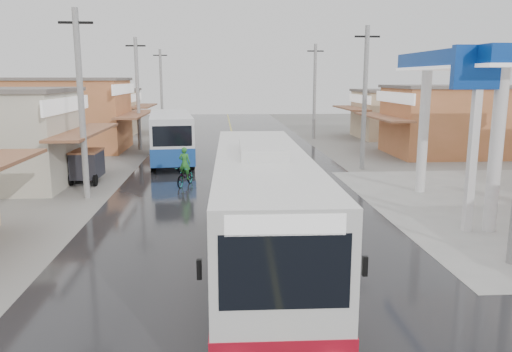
{
  "coord_description": "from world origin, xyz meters",
  "views": [
    {
      "loc": [
        -1.15,
        -12.78,
        5.16
      ],
      "look_at": [
        0.05,
        3.76,
        1.9
      ],
      "focal_mm": 35.0,
      "sensor_mm": 36.0,
      "label": 1
    }
  ],
  "objects_px": {
    "cyclist": "(185,173)",
    "tricycle_near": "(87,164)",
    "second_bus": "(171,136)",
    "coach_bus": "(262,212)"
  },
  "relations": [
    {
      "from": "cyclist",
      "to": "tricycle_near",
      "type": "xyz_separation_m",
      "value": [
        -4.94,
        1.15,
        0.31
      ]
    },
    {
      "from": "cyclist",
      "to": "second_bus",
      "type": "bearing_deg",
      "value": 119.6
    },
    {
      "from": "second_bus",
      "to": "cyclist",
      "type": "distance_m",
      "value": 7.5
    },
    {
      "from": "coach_bus",
      "to": "cyclist",
      "type": "distance_m",
      "value": 11.65
    },
    {
      "from": "cyclist",
      "to": "tricycle_near",
      "type": "bearing_deg",
      "value": -174.01
    },
    {
      "from": "cyclist",
      "to": "tricycle_near",
      "type": "relative_size",
      "value": 0.89
    },
    {
      "from": "cyclist",
      "to": "coach_bus",
      "type": "bearing_deg",
      "value": -57.08
    },
    {
      "from": "second_bus",
      "to": "cyclist",
      "type": "relative_size",
      "value": 4.78
    },
    {
      "from": "coach_bus",
      "to": "tricycle_near",
      "type": "xyz_separation_m",
      "value": [
        -7.71,
        12.42,
        -0.75
      ]
    },
    {
      "from": "second_bus",
      "to": "cyclist",
      "type": "height_order",
      "value": "second_bus"
    }
  ]
}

